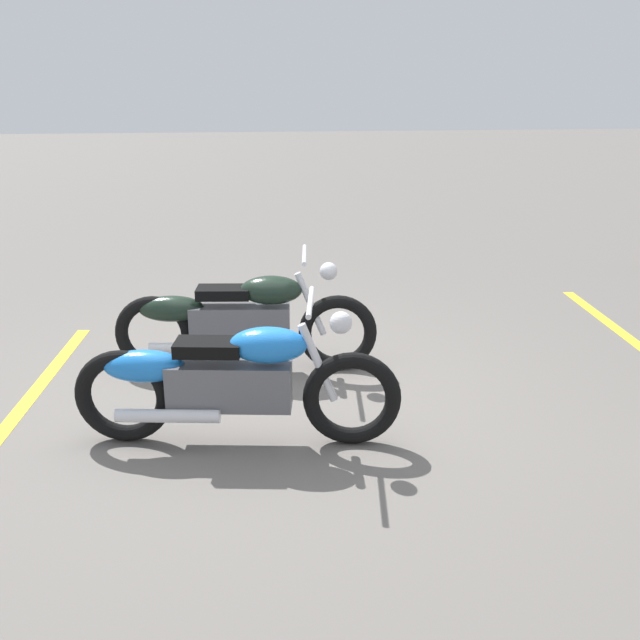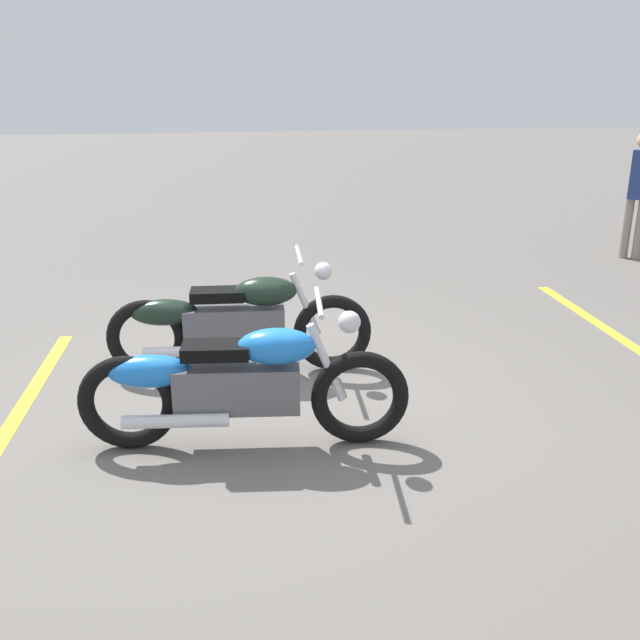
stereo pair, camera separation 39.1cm
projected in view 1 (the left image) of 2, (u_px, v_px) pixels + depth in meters
ground_plane at (259, 401)px, 5.52m from camera, size 60.00×60.00×0.00m
motorcycle_bright_foreground at (228, 380)px, 4.76m from camera, size 2.22×0.63×1.04m
motorcycle_dark_foreground at (239, 319)px, 5.96m from camera, size 2.23×0.62×1.04m
parking_stripe_near at (29, 398)px, 5.56m from camera, size 0.35×3.20×0.01m
parking_stripe_mid at (631, 339)px, 6.82m from camera, size 0.35×3.20×0.01m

